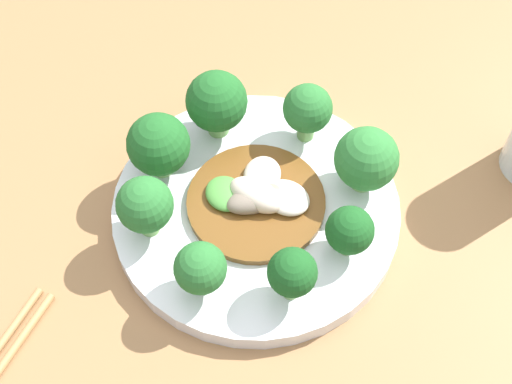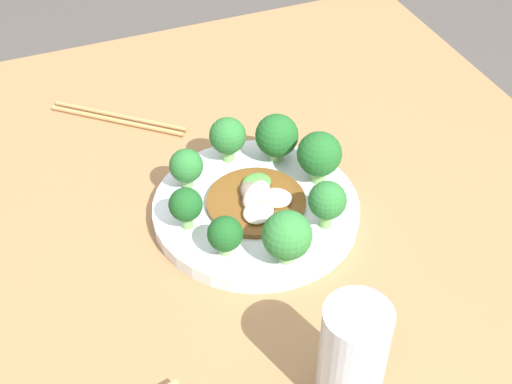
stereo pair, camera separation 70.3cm
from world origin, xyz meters
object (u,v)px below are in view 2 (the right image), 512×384
object	(u,v)px
broccoli_southeast	(277,136)
broccoli_northeast	(186,166)
drinking_glass	(352,356)
broccoli_north	(186,205)
plate	(256,209)
broccoli_west	(287,236)
stirfry_center	(258,199)
broccoli_east	(228,136)
chopsticks	(118,118)
broccoli_south	(319,155)
broccoli_southwest	(327,201)
broccoli_northwest	(225,234)

from	to	relation	value
broccoli_southeast	broccoli_northeast	bearing A→B (deg)	94.71
drinking_glass	broccoli_north	bearing A→B (deg)	16.57
plate	drinking_glass	size ratio (longest dim) A/B	2.02
broccoli_west	stirfry_center	distance (m)	0.10
broccoli_east	chopsticks	world-z (taller)	broccoli_east
broccoli_south	broccoli_northeast	bearing A→B (deg)	72.71
broccoli_northeast	broccoli_east	bearing A→B (deg)	-64.06
broccoli_north	drinking_glass	xyz separation A→B (m)	(-0.27, -0.08, 0.01)
broccoli_north	broccoli_east	bearing A→B (deg)	-41.33
broccoli_east	broccoli_north	xyz separation A→B (m)	(-0.10, 0.09, -0.00)
broccoli_south	broccoli_southwest	bearing A→B (deg)	160.93
broccoli_north	broccoli_northwest	bearing A→B (deg)	-154.14
broccoli_southwest	chopsticks	world-z (taller)	broccoli_southwest
broccoli_southwest	broccoli_northwest	bearing A→B (deg)	89.34
broccoli_northwest	broccoli_east	bearing A→B (deg)	-21.14
broccoli_southeast	stirfry_center	bearing A→B (deg)	142.88
broccoli_west	drinking_glass	size ratio (longest dim) A/B	0.52
broccoli_south	drinking_glass	xyz separation A→B (m)	(-0.29, 0.10, 0.00)
plate	broccoli_northeast	bearing A→B (deg)	47.23
drinking_glass	chopsticks	xyz separation A→B (m)	(0.54, 0.10, -0.06)
broccoli_southeast	broccoli_west	distance (m)	0.18
broccoli_east	broccoli_west	bearing A→B (deg)	179.76
broccoli_northeast	drinking_glass	bearing A→B (deg)	-170.43
broccoli_east	broccoli_north	bearing A→B (deg)	138.67
broccoli_southeast	broccoli_northwest	world-z (taller)	broccoli_southeast
broccoli_south	broccoli_east	bearing A→B (deg)	48.36
broccoli_southwest	stirfry_center	world-z (taller)	broccoli_southwest
broccoli_southeast	drinking_glass	xyz separation A→B (m)	(-0.35, 0.07, 0.01)
broccoli_west	chopsticks	distance (m)	0.38
broccoli_northwest	broccoli_south	size ratio (longest dim) A/B	0.72
broccoli_west	broccoli_south	distance (m)	0.15
broccoli_southeast	broccoli_south	world-z (taller)	broccoli_south
plate	chopsticks	world-z (taller)	plate
drinking_glass	chopsticks	distance (m)	0.55
broccoli_northwest	drinking_glass	bearing A→B (deg)	-166.19
plate	chopsticks	xyz separation A→B (m)	(0.26, 0.11, -0.01)
broccoli_northeast	broccoli_north	size ratio (longest dim) A/B	0.99
broccoli_southwest	drinking_glass	xyz separation A→B (m)	(-0.21, 0.08, 0.01)
broccoli_northwest	drinking_glass	distance (m)	0.22
broccoli_east	broccoli_west	xyz separation A→B (m)	(-0.20, 0.00, -0.00)
broccoli_northeast	broccoli_southeast	bearing A→B (deg)	-85.29
broccoli_east	broccoli_northwest	bearing A→B (deg)	158.86
broccoli_southwest	broccoli_southeast	bearing A→B (deg)	2.03
broccoli_east	stirfry_center	distance (m)	0.10
drinking_glass	chopsticks	world-z (taller)	drinking_glass
broccoli_northwest	broccoli_northeast	size ratio (longest dim) A/B	0.92
broccoli_west	drinking_glass	xyz separation A→B (m)	(-0.18, 0.01, 0.01)
broccoli_west	broccoli_northwest	xyz separation A→B (m)	(0.04, 0.06, -0.01)
plate	broccoli_northeast	world-z (taller)	broccoli_northeast
broccoli_southwest	broccoli_west	distance (m)	0.07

